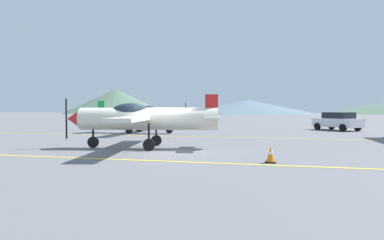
% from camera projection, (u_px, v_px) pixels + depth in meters
% --- Properties ---
extents(ground_plane, '(400.00, 400.00, 0.00)m').
position_uv_depth(ground_plane, '(157.00, 150.00, 15.06)').
color(ground_plane, slate).
extents(apron_line_near, '(80.00, 0.16, 0.01)m').
position_uv_depth(apron_line_near, '(129.00, 160.00, 12.12)').
color(apron_line_near, yellow).
rests_on(apron_line_near, ground_plane).
extents(apron_line_far, '(80.00, 0.16, 0.01)m').
position_uv_depth(apron_line_far, '(195.00, 137.00, 22.61)').
color(apron_line_far, yellow).
rests_on(apron_line_far, ground_plane).
extents(airplane_near, '(7.52, 8.59, 2.57)m').
position_uv_depth(airplane_near, '(143.00, 118.00, 15.93)').
color(airplane_near, silver).
rests_on(airplane_near, ground_plane).
extents(airplane_mid, '(7.42, 8.56, 2.57)m').
position_uv_depth(airplane_mid, '(140.00, 115.00, 26.31)').
color(airplane_mid, silver).
rests_on(airplane_mid, ground_plane).
extents(car_sedan, '(4.07, 4.50, 1.62)m').
position_uv_depth(car_sedan, '(337.00, 121.00, 29.77)').
color(car_sedan, white).
rests_on(car_sedan, ground_plane).
extents(traffic_cone_front, '(0.36, 0.36, 0.59)m').
position_uv_depth(traffic_cone_front, '(270.00, 155.00, 11.50)').
color(traffic_cone_front, black).
rests_on(traffic_cone_front, ground_plane).
extents(hill_left, '(53.88, 53.88, 12.76)m').
position_uv_depth(hill_left, '(116.00, 101.00, 175.74)').
color(hill_left, '#4C6651').
rests_on(hill_left, ground_plane).
extents(hill_centerleft, '(58.32, 58.32, 6.05)m').
position_uv_depth(hill_centerleft, '(247.00, 107.00, 140.60)').
color(hill_centerleft, slate).
rests_on(hill_centerleft, ground_plane).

